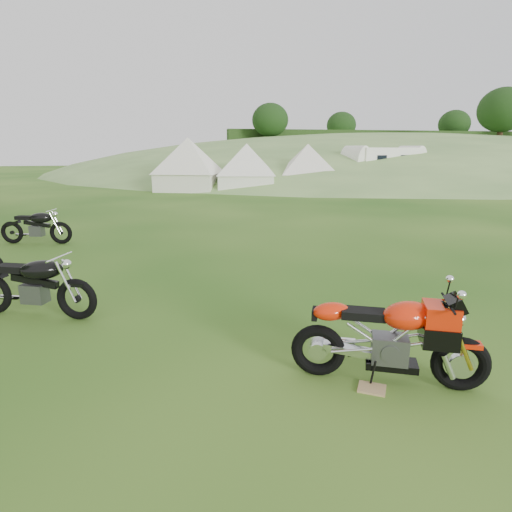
{
  "coord_description": "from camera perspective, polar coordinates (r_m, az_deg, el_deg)",
  "views": [
    {
      "loc": [
        -1.22,
        -5.27,
        2.43
      ],
      "look_at": [
        0.06,
        0.4,
        0.96
      ],
      "focal_mm": 30.0,
      "sensor_mm": 36.0,
      "label": 1
    }
  ],
  "objects": [
    {
      "name": "plywood_board",
      "position": [
        4.79,
        15.19,
        -16.68
      ],
      "size": [
        0.35,
        0.34,
        0.02
      ],
      "primitive_type": "cube",
      "rotation": [
        0.0,
        0.0,
        -0.57
      ],
      "color": "tan",
      "rests_on": "ground"
    },
    {
      "name": "caravan",
      "position": [
        29.14,
        16.58,
        11.35
      ],
      "size": [
        5.63,
        3.19,
        2.49
      ],
      "primitive_type": null,
      "rotation": [
        0.0,
        0.0,
        0.16
      ],
      "color": "white",
      "rests_on": "ground"
    },
    {
      "name": "ground",
      "position": [
        5.93,
        0.3,
        -9.97
      ],
      "size": [
        120.0,
        120.0,
        0.0
      ],
      "primitive_type": "plane",
      "color": "#16490F",
      "rests_on": "ground"
    },
    {
      "name": "tent_mid",
      "position": [
        24.99,
        -1.24,
        11.72
      ],
      "size": [
        3.69,
        3.69,
        2.65
      ],
      "primitive_type": null,
      "rotation": [
        0.0,
        0.0,
        -0.24
      ],
      "color": "white",
      "rests_on": "ground"
    },
    {
      "name": "tent_right",
      "position": [
        26.11,
        6.87,
        11.72
      ],
      "size": [
        3.61,
        3.61,
        2.64
      ],
      "primitive_type": null,
      "rotation": [
        0.0,
        0.0,
        -0.21
      ],
      "color": "white",
      "rests_on": "ground"
    },
    {
      "name": "hedgerow",
      "position": [
        51.87,
        16.7,
        10.99
      ],
      "size": [
        36.0,
        1.2,
        8.6
      ],
      "primitive_type": null,
      "color": "#1A3411",
      "rests_on": "ground"
    },
    {
      "name": "vintage_moto_a",
      "position": [
        7.03,
        -27.66,
        -3.32
      ],
      "size": [
        1.95,
        1.15,
        1.01
      ],
      "primitive_type": null,
      "rotation": [
        0.0,
        0.0,
        -0.39
      ],
      "color": "black",
      "rests_on": "ground"
    },
    {
      "name": "hillside",
      "position": [
        51.87,
        16.7,
        10.99
      ],
      "size": [
        80.0,
        64.0,
        8.0
      ],
      "primitive_type": "ellipsoid",
      "color": "#5D8443",
      "rests_on": "ground"
    },
    {
      "name": "tent_left",
      "position": [
        25.55,
        -8.96,
        11.83
      ],
      "size": [
        4.23,
        4.23,
        2.85
      ],
      "primitive_type": null,
      "rotation": [
        0.0,
        0.0,
        -0.36
      ],
      "color": "white",
      "rests_on": "ground"
    },
    {
      "name": "sport_motorcycle",
      "position": [
        4.72,
        17.31,
        -9.59
      ],
      "size": [
        1.95,
        1.25,
        1.16
      ],
      "primitive_type": null,
      "rotation": [
        0.0,
        0.0,
        -0.43
      ],
      "color": "red",
      "rests_on": "ground"
    },
    {
      "name": "vintage_moto_d",
      "position": [
        12.42,
        -27.32,
        3.6
      ],
      "size": [
        1.86,
        0.88,
        0.95
      ],
      "primitive_type": null,
      "rotation": [
        0.0,
        0.0,
        -0.27
      ],
      "color": "black",
      "rests_on": "ground"
    }
  ]
}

